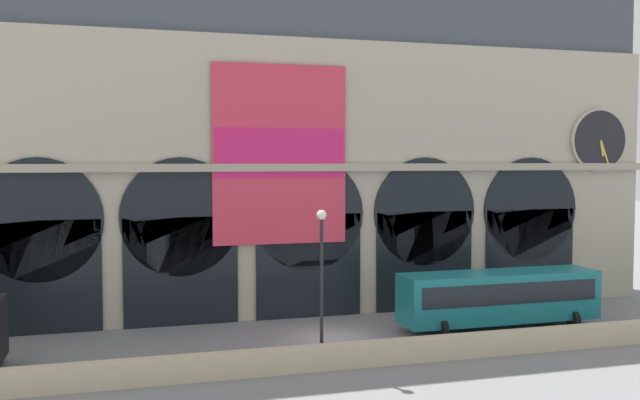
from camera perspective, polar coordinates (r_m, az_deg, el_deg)
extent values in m
plane|color=slate|center=(36.21, 1.17, -11.25)|extent=(200.00, 200.00, 0.00)
cube|color=#BCAD8C|center=(31.55, 3.89, -12.47)|extent=(90.00, 0.70, 1.06)
cube|color=#B2A891|center=(42.56, -1.91, 1.86)|extent=(44.95, 5.57, 16.05)
cube|color=#424751|center=(43.77, -2.04, 15.14)|extent=(44.95, 4.97, 4.06)
cube|color=black|center=(39.14, -21.99, -5.91)|extent=(6.20, 0.20, 5.99)
cylinder|color=black|center=(38.79, -22.09, -1.54)|extent=(6.53, 0.20, 6.53)
cube|color=black|center=(39.04, -11.30, -5.76)|extent=(6.20, 0.20, 5.99)
cylinder|color=black|center=(38.69, -11.35, -1.38)|extent=(6.53, 0.20, 6.53)
cube|color=black|center=(40.27, -0.91, -5.42)|extent=(6.20, 0.20, 5.99)
cylinder|color=black|center=(39.93, -0.92, -1.17)|extent=(6.53, 0.20, 6.53)
cube|color=black|center=(42.72, 8.55, -4.95)|extent=(6.20, 0.20, 5.99)
cylinder|color=black|center=(42.39, 8.59, -0.94)|extent=(6.53, 0.20, 6.53)
cube|color=black|center=(46.18, 16.79, -4.43)|extent=(6.20, 0.20, 5.99)
cylinder|color=black|center=(45.88, 16.85, -0.73)|extent=(6.53, 0.20, 6.53)
cylinder|color=#B2A891|center=(48.55, 21.89, 4.56)|extent=(4.15, 0.25, 4.15)
cylinder|color=black|center=(48.45, 21.98, 4.56)|extent=(3.84, 0.06, 3.84)
cube|color=gold|center=(48.47, 22.11, 3.95)|extent=(0.38, 0.04, 1.07)
cube|color=gold|center=(48.56, 22.29, 3.65)|extent=(0.70, 0.04, 1.56)
cube|color=#D8334C|center=(39.28, -3.28, 3.74)|extent=(7.68, 0.12, 10.11)
cube|color=#DB1E66|center=(39.21, -3.25, 3.88)|extent=(7.37, 0.04, 2.78)
cube|color=#A49A85|center=(39.71, -0.88, 2.69)|extent=(44.95, 0.50, 0.44)
cube|color=#19727A|center=(38.87, 14.47, -7.63)|extent=(11.00, 2.50, 2.60)
cube|color=black|center=(37.74, 15.46, -7.43)|extent=(10.12, 0.04, 1.10)
cylinder|color=black|center=(36.39, 10.03, -10.42)|extent=(0.28, 1.00, 1.00)
cylinder|color=black|center=(38.37, 8.54, -9.68)|extent=(0.28, 1.00, 1.00)
cylinder|color=black|center=(40.29, 20.05, -9.22)|extent=(0.28, 1.00, 1.00)
cylinder|color=black|center=(42.09, 18.23, -8.65)|extent=(0.28, 1.00, 1.00)
cylinder|color=black|center=(31.10, 0.13, -7.54)|extent=(0.16, 0.16, 6.50)
sphere|color=#F2EDCC|center=(30.64, 0.13, -1.23)|extent=(0.44, 0.44, 0.44)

